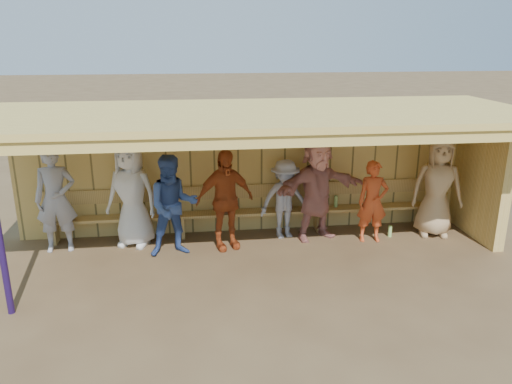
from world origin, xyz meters
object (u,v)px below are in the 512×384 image
at_px(player_c, 173,206).
at_px(player_g, 373,202).
at_px(player_a, 56,199).
at_px(player_d, 225,200).
at_px(player_e, 285,199).
at_px(player_b, 132,194).
at_px(player_h, 437,187).
at_px(player_f, 317,189).
at_px(bench, 251,206).

distance_m(player_c, player_g, 3.57).
distance_m(player_a, player_d, 2.91).
distance_m(player_e, player_g, 1.59).
bearing_deg(player_e, player_b, 168.21).
bearing_deg(player_g, player_d, -175.58).
bearing_deg(player_c, player_g, -5.97).
height_order(player_c, player_h, player_h).
height_order(player_g, player_h, player_h).
distance_m(player_a, player_h, 6.86).
height_order(player_a, player_b, player_b).
bearing_deg(player_c, player_a, 159.53).
bearing_deg(player_d, player_a, 157.18).
relative_size(player_b, player_f, 0.99).
bearing_deg(bench, player_c, -149.81).
bearing_deg(player_d, player_g, -17.92).
relative_size(player_b, player_g, 1.26).
bearing_deg(player_f, player_g, -32.73).
bearing_deg(player_a, player_g, -8.62).
bearing_deg(player_h, player_d, -164.70).
bearing_deg(player_b, player_d, 7.84).
bearing_deg(player_c, player_d, 2.20).
xyz_separation_m(player_c, player_h, (4.85, 0.28, 0.06)).
bearing_deg(bench, player_h, -8.99).
height_order(player_a, player_d, player_a).
relative_size(player_g, player_h, 0.80).
bearing_deg(player_b, player_c, -15.03).
bearing_deg(player_d, bench, 33.49).
height_order(player_a, player_c, player_a).
bearing_deg(player_g, player_f, 169.82).
bearing_deg(player_g, player_c, -172.84).
bearing_deg(player_h, player_e, -171.22).
distance_m(player_d, bench, 0.93).
distance_m(player_e, player_h, 2.85).
xyz_separation_m(player_c, player_d, (0.89, 0.16, 0.01)).
bearing_deg(player_c, player_f, 0.65).
height_order(player_c, player_f, player_f).
bearing_deg(player_a, player_d, -10.97).
xyz_separation_m(player_b, player_g, (4.30, -0.38, -0.19)).
distance_m(player_f, player_g, 1.03).
relative_size(player_a, player_c, 1.07).
height_order(player_e, bench, player_e).
bearing_deg(player_f, player_d, 170.42).
distance_m(player_a, player_f, 4.60).
height_order(player_a, player_g, player_a).
xyz_separation_m(player_b, bench, (2.16, 0.31, -0.42)).
bearing_deg(player_f, player_h, -20.87).
height_order(player_b, player_h, player_b).
bearing_deg(bench, player_f, -19.74).
xyz_separation_m(player_f, bench, (-1.17, 0.42, -0.43)).
height_order(player_b, player_e, player_b).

